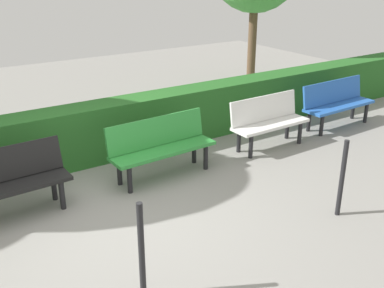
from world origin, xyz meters
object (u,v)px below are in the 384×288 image
at_px(bench_black, 10,180).
at_px(bench_white, 268,120).
at_px(bench_blue, 337,101).
at_px(bench_green, 161,145).

bearing_deg(bench_black, bench_white, 177.23).
height_order(bench_blue, bench_black, bench_blue).
bearing_deg(bench_green, bench_white, 177.12).
xyz_separation_m(bench_blue, bench_black, (5.96, 0.06, -0.00)).
xyz_separation_m(bench_green, bench_black, (2.10, -0.02, -0.00)).
relative_size(bench_white, bench_green, 0.88).
xyz_separation_m(bench_white, bench_black, (4.16, -0.02, -0.00)).
relative_size(bench_green, bench_black, 1.16).
xyz_separation_m(bench_blue, bench_green, (3.86, 0.08, 0.00)).
bearing_deg(bench_green, bench_black, -3.26).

